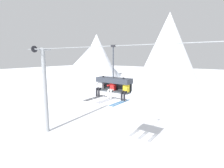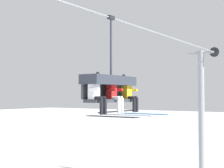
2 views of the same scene
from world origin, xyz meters
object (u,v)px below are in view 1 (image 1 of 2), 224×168
(chairlift_chair, at_px, (114,82))
(skier_yellow, at_px, (125,89))
(lift_tower_near, at_px, (45,89))
(skier_white, at_px, (100,86))
(skier_red, at_px, (112,88))

(chairlift_chair, height_order, skier_yellow, chairlift_chair)
(lift_tower_near, height_order, skier_yellow, lift_tower_near)
(skier_white, bearing_deg, chairlift_chair, 13.05)
(skier_red, bearing_deg, lift_tower_near, 173.60)
(skier_white, xyz_separation_m, skier_red, (0.92, -0.01, -0.02))
(lift_tower_near, relative_size, skier_yellow, 4.72)
(lift_tower_near, distance_m, skier_white, 7.50)
(chairlift_chair, distance_m, skier_red, 0.38)
(skier_white, bearing_deg, lift_tower_near, 172.86)
(skier_red, distance_m, skier_yellow, 0.92)
(lift_tower_near, distance_m, skier_yellow, 9.32)
(lift_tower_near, height_order, skier_red, lift_tower_near)
(lift_tower_near, bearing_deg, skier_red, -6.40)
(skier_white, xyz_separation_m, skier_yellow, (1.85, 0.00, 0.00))
(skier_red, bearing_deg, chairlift_chair, 90.00)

